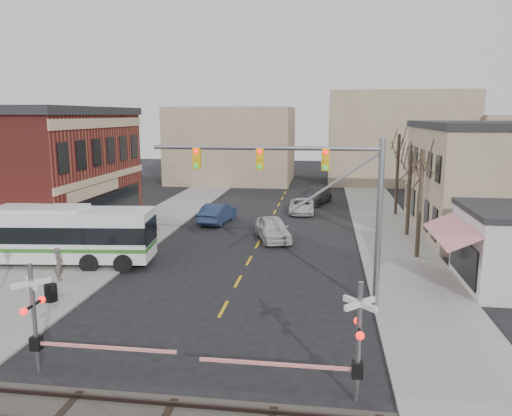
{
  "coord_description": "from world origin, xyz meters",
  "views": [
    {
      "loc": [
        4.58,
        -19.75,
        9.0
      ],
      "look_at": [
        0.53,
        9.35,
        3.5
      ],
      "focal_mm": 35.0,
      "sensor_mm": 36.0,
      "label": 1
    }
  ],
  "objects_px": {
    "car_a": "(273,229)",
    "car_c": "(302,206)",
    "rr_crossing_west": "(46,320)",
    "rr_crossing_east": "(344,343)",
    "pedestrian_near": "(59,264)",
    "traffic_signal_mast": "(316,186)",
    "transit_bus": "(42,234)",
    "car_b": "(218,213)",
    "car_d": "(315,195)",
    "pedestrian_far": "(63,244)",
    "trash_bin": "(51,293)"
  },
  "relations": [
    {
      "from": "car_a",
      "to": "car_c",
      "type": "xyz_separation_m",
      "value": [
        1.58,
        10.4,
        -0.18
      ]
    },
    {
      "from": "car_c",
      "to": "rr_crossing_west",
      "type": "bearing_deg",
      "value": -105.59
    },
    {
      "from": "rr_crossing_east",
      "to": "pedestrian_near",
      "type": "xyz_separation_m",
      "value": [
        -14.87,
        9.4,
        -0.92
      ]
    },
    {
      "from": "traffic_signal_mast",
      "to": "rr_crossing_west",
      "type": "height_order",
      "value": "traffic_signal_mast"
    },
    {
      "from": "transit_bus",
      "to": "traffic_signal_mast",
      "type": "bearing_deg",
      "value": -14.75
    },
    {
      "from": "rr_crossing_east",
      "to": "rr_crossing_west",
      "type": "bearing_deg",
      "value": 178.02
    },
    {
      "from": "car_b",
      "to": "car_d",
      "type": "height_order",
      "value": "car_d"
    },
    {
      "from": "car_a",
      "to": "pedestrian_far",
      "type": "height_order",
      "value": "pedestrian_far"
    },
    {
      "from": "pedestrian_far",
      "to": "rr_crossing_east",
      "type": "bearing_deg",
      "value": -78.54
    },
    {
      "from": "rr_crossing_west",
      "to": "rr_crossing_east",
      "type": "relative_size",
      "value": 1.0
    },
    {
      "from": "transit_bus",
      "to": "trash_bin",
      "type": "distance_m",
      "value": 7.14
    },
    {
      "from": "trash_bin",
      "to": "car_d",
      "type": "relative_size",
      "value": 0.14
    },
    {
      "from": "traffic_signal_mast",
      "to": "rr_crossing_east",
      "type": "distance_m",
      "value": 9.0
    },
    {
      "from": "traffic_signal_mast",
      "to": "pedestrian_near",
      "type": "bearing_deg",
      "value": 174.53
    },
    {
      "from": "traffic_signal_mast",
      "to": "pedestrian_far",
      "type": "relative_size",
      "value": 5.66
    },
    {
      "from": "transit_bus",
      "to": "car_d",
      "type": "distance_m",
      "value": 28.57
    },
    {
      "from": "transit_bus",
      "to": "trash_bin",
      "type": "xyz_separation_m",
      "value": [
        3.84,
        -5.86,
        -1.38
      ]
    },
    {
      "from": "trash_bin",
      "to": "car_a",
      "type": "relative_size",
      "value": 0.17
    },
    {
      "from": "traffic_signal_mast",
      "to": "car_a",
      "type": "xyz_separation_m",
      "value": [
        -3.26,
        12.29,
        -4.92
      ]
    },
    {
      "from": "car_b",
      "to": "car_d",
      "type": "relative_size",
      "value": 0.87
    },
    {
      "from": "car_c",
      "to": "car_d",
      "type": "xyz_separation_m",
      "value": [
        1.08,
        5.39,
        0.18
      ]
    },
    {
      "from": "rr_crossing_west",
      "to": "pedestrian_near",
      "type": "bearing_deg",
      "value": 117.14
    },
    {
      "from": "transit_bus",
      "to": "car_b",
      "type": "relative_size",
      "value": 2.65
    },
    {
      "from": "rr_crossing_west",
      "to": "pedestrian_near",
      "type": "height_order",
      "value": "rr_crossing_west"
    },
    {
      "from": "car_b",
      "to": "car_c",
      "type": "xyz_separation_m",
      "value": [
        6.82,
        5.2,
        -0.17
      ]
    },
    {
      "from": "rr_crossing_east",
      "to": "car_a",
      "type": "bearing_deg",
      "value": 102.19
    },
    {
      "from": "trash_bin",
      "to": "pedestrian_near",
      "type": "height_order",
      "value": "pedestrian_near"
    },
    {
      "from": "trash_bin",
      "to": "pedestrian_far",
      "type": "xyz_separation_m",
      "value": [
        -3.09,
        6.8,
        0.53
      ]
    },
    {
      "from": "trash_bin",
      "to": "pedestrian_near",
      "type": "xyz_separation_m",
      "value": [
        -1.14,
        2.86,
        0.51
      ]
    },
    {
      "from": "traffic_signal_mast",
      "to": "pedestrian_far",
      "type": "distance_m",
      "value": 17.2
    },
    {
      "from": "car_d",
      "to": "pedestrian_near",
      "type": "distance_m",
      "value": 29.82
    },
    {
      "from": "rr_crossing_west",
      "to": "car_d",
      "type": "distance_m",
      "value": 36.82
    },
    {
      "from": "pedestrian_near",
      "to": "transit_bus",
      "type": "bearing_deg",
      "value": 24.25
    },
    {
      "from": "traffic_signal_mast",
      "to": "car_a",
      "type": "relative_size",
      "value": 2.13
    },
    {
      "from": "car_c",
      "to": "car_a",
      "type": "bearing_deg",
      "value": -100.54
    },
    {
      "from": "car_a",
      "to": "car_b",
      "type": "relative_size",
      "value": 0.98
    },
    {
      "from": "rr_crossing_west",
      "to": "car_c",
      "type": "relative_size",
      "value": 1.16
    },
    {
      "from": "rr_crossing_east",
      "to": "car_d",
      "type": "relative_size",
      "value": 0.96
    },
    {
      "from": "car_b",
      "to": "pedestrian_near",
      "type": "bearing_deg",
      "value": 80.55
    },
    {
      "from": "car_b",
      "to": "pedestrian_near",
      "type": "xyz_separation_m",
      "value": [
        -5.24,
        -16.18,
        0.21
      ]
    },
    {
      "from": "traffic_signal_mast",
      "to": "rr_crossing_west",
      "type": "bearing_deg",
      "value": -139.67
    },
    {
      "from": "car_b",
      "to": "car_a",
      "type": "bearing_deg",
      "value": 143.68
    },
    {
      "from": "rr_crossing_west",
      "to": "pedestrian_far",
      "type": "relative_size",
      "value": 2.96
    },
    {
      "from": "car_a",
      "to": "trash_bin",
      "type": "bearing_deg",
      "value": -141.53
    },
    {
      "from": "traffic_signal_mast",
      "to": "pedestrian_near",
      "type": "distance_m",
      "value": 14.59
    },
    {
      "from": "traffic_signal_mast",
      "to": "car_b",
      "type": "distance_m",
      "value": 20.07
    },
    {
      "from": "transit_bus",
      "to": "rr_crossing_east",
      "type": "bearing_deg",
      "value": -35.23
    },
    {
      "from": "car_c",
      "to": "pedestrian_far",
      "type": "relative_size",
      "value": 2.56
    },
    {
      "from": "traffic_signal_mast",
      "to": "rr_crossing_east",
      "type": "height_order",
      "value": "traffic_signal_mast"
    },
    {
      "from": "traffic_signal_mast",
      "to": "pedestrian_near",
      "type": "height_order",
      "value": "traffic_signal_mast"
    }
  ]
}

